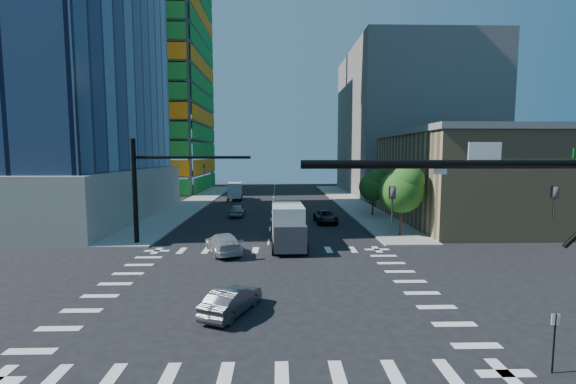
{
  "coord_description": "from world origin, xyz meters",
  "views": [
    {
      "loc": [
        0.9,
        -21.85,
        7.82
      ],
      "look_at": [
        1.64,
        8.0,
        4.88
      ],
      "focal_mm": 24.0,
      "sensor_mm": 36.0,
      "label": 1
    }
  ],
  "objects": [
    {
      "name": "commercial_building",
      "position": [
        25.0,
        22.0,
        5.31
      ],
      "size": [
        20.5,
        22.5,
        10.6
      ],
      "color": "#9A8259",
      "rests_on": "ground"
    },
    {
      "name": "car_nb_far",
      "position": [
        6.29,
        21.48,
        0.7
      ],
      "size": [
        2.55,
        5.11,
        1.39
      ],
      "primitive_type": "imported",
      "rotation": [
        0.0,
        0.0,
        0.05
      ],
      "color": "black",
      "rests_on": "ground"
    },
    {
      "name": "tree_north",
      "position": [
        12.93,
        25.9,
        3.99
      ],
      "size": [
        3.54,
        3.52,
        5.78
      ],
      "color": "#382316",
      "rests_on": "sidewalk_ne"
    },
    {
      "name": "construction_building",
      "position": [
        -27.41,
        61.93,
        24.61
      ],
      "size": [
        25.16,
        34.5,
        70.6
      ],
      "color": "slate",
      "rests_on": "ground"
    },
    {
      "name": "box_truck_far",
      "position": [
        -6.59,
        44.16,
        1.31
      ],
      "size": [
        2.8,
        5.81,
        2.97
      ],
      "rotation": [
        0.0,
        0.0,
        3.21
      ],
      "color": "black",
      "rests_on": "ground"
    },
    {
      "name": "no_parking_sign",
      "position": [
        10.7,
        -9.0,
        1.38
      ],
      "size": [
        0.3,
        0.06,
        2.2
      ],
      "color": "black",
      "rests_on": "ground"
    },
    {
      "name": "ground",
      "position": [
        0.0,
        0.0,
        0.0
      ],
      "size": [
        160.0,
        160.0,
        0.0
      ],
      "primitive_type": "plane",
      "color": "black",
      "rests_on": "ground"
    },
    {
      "name": "car_sb_cross",
      "position": [
        -1.42,
        -3.48,
        0.67
      ],
      "size": [
        2.89,
        4.28,
        1.33
      ],
      "primitive_type": "imported",
      "rotation": [
        0.0,
        0.0,
        2.74
      ],
      "color": "#4E4D52",
      "rests_on": "ground"
    },
    {
      "name": "sidewalk_nw",
      "position": [
        -12.5,
        40.0,
        0.07
      ],
      "size": [
        5.0,
        60.0,
        0.15
      ],
      "primitive_type": "cube",
      "color": "gray",
      "rests_on": "ground"
    },
    {
      "name": "sidewalk_ne",
      "position": [
        12.5,
        40.0,
        0.07
      ],
      "size": [
        5.0,
        60.0,
        0.15
      ],
      "primitive_type": "cube",
      "color": "gray",
      "rests_on": "ground"
    },
    {
      "name": "road_markings",
      "position": [
        0.0,
        0.0,
        0.01
      ],
      "size": [
        20.0,
        20.0,
        0.01
      ],
      "primitive_type": "cube",
      "color": "silver",
      "rests_on": "ground"
    },
    {
      "name": "bg_building_ne",
      "position": [
        27.0,
        55.0,
        14.0
      ],
      "size": [
        24.0,
        30.0,
        28.0
      ],
      "primitive_type": "cube",
      "color": "slate",
      "rests_on": "ground"
    },
    {
      "name": "car_sb_mid",
      "position": [
        -4.32,
        26.47,
        0.75
      ],
      "size": [
        1.86,
        4.46,
        1.51
      ],
      "primitive_type": "imported",
      "rotation": [
        0.0,
        0.0,
        3.16
      ],
      "color": "gray",
      "rests_on": "ground"
    },
    {
      "name": "signal_mast_nw",
      "position": [
        -10.0,
        11.5,
        5.49
      ],
      "size": [
        10.2,
        0.4,
        9.0
      ],
      "color": "black",
      "rests_on": "sidewalk_nw"
    },
    {
      "name": "tree_south",
      "position": [
        12.63,
        13.9,
        4.69
      ],
      "size": [
        4.16,
        4.16,
        6.82
      ],
      "color": "#382316",
      "rests_on": "sidewalk_ne"
    },
    {
      "name": "box_truck_near",
      "position": [
        1.71,
        9.94,
        1.54
      ],
      "size": [
        3.01,
        6.71,
        3.48
      ],
      "rotation": [
        0.0,
        0.0,
        0.03
      ],
      "color": "black",
      "rests_on": "ground"
    },
    {
      "name": "car_sb_near",
      "position": [
        -3.5,
        8.26,
        0.78
      ],
      "size": [
        3.94,
        5.83,
        1.57
      ],
      "primitive_type": "imported",
      "rotation": [
        0.0,
        0.0,
        3.5
      ],
      "color": "silver",
      "rests_on": "ground"
    }
  ]
}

